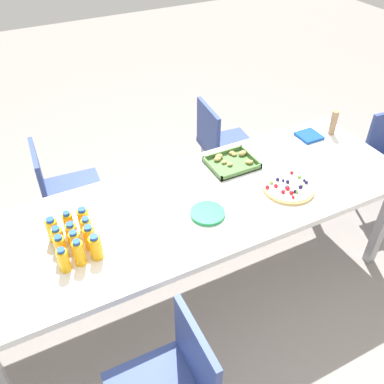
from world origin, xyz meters
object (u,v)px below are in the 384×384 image
Objects in this scene: juice_bottle_5 at (90,238)px; snack_tray at (232,162)px; chair_near_left at (172,384)px; juice_bottle_0 at (64,260)px; plate_stack at (207,213)px; juice_bottle_11 at (84,220)px; juice_bottle_6 at (58,238)px; juice_bottle_8 at (88,229)px; fruit_pizza at (288,187)px; juice_bottle_9 at (53,230)px; juice_bottle_7 at (72,234)px; juice_bottle_10 at (69,223)px; party_table at (199,209)px; juice_bottle_3 at (61,248)px; napkin_stack at (309,136)px; chair_far_right at (221,142)px; juice_bottle_4 at (76,243)px; juice_bottle_1 at (79,253)px; chair_far_left at (62,188)px; cardboard_tube at (333,123)px; juice_bottle_2 at (96,247)px.

juice_bottle_5 is 0.48× the size of snack_tray.
chair_near_left is 5.99× the size of juice_bottle_0.
juice_bottle_5 is at bearing 10.27° from chair_near_left.
chair_near_left is 4.36× the size of plate_stack.
chair_near_left is at bearing -131.76° from snack_tray.
juice_bottle_11 is at bearing -170.86° from snack_tray.
juice_bottle_6 is 0.15m from juice_bottle_8.
juice_bottle_11 is at bearing 169.59° from fruit_pizza.
juice_bottle_9 is at bearing 155.50° from juice_bottle_8.
juice_bottle_7 reaches higher than chair_near_left.
juice_bottle_10 reaches higher than juice_bottle_6.
party_table is 17.81× the size of juice_bottle_3.
napkin_stack is (1.52, 1.02, 0.27)m from chair_near_left.
chair_far_right is at bearing 34.95° from juice_bottle_5.
juice_bottle_8 is (0.08, 0.07, -0.00)m from juice_bottle_4.
juice_bottle_1 is 1.06× the size of juice_bottle_5.
juice_bottle_11 is at bearing -173.35° from napkin_stack.
juice_bottle_9 is (-0.01, 0.14, -0.00)m from juice_bottle_3.
juice_bottle_10 is at bearing 132.39° from juice_bottle_8.
juice_bottle_9 is 1.00× the size of juice_bottle_10.
chair_far_right is 1.01m from fruit_pizza.
chair_far_left is 0.88m from juice_bottle_7.
juice_bottle_1 is at bearing -166.61° from napkin_stack.
juice_bottle_3 is at bearing -52.23° from chair_far_right.
chair_far_right reaches higher than party_table.
party_table is at bearing -165.45° from napkin_stack.
chair_far_left is 1.58m from chair_near_left.
juice_bottle_8 is (0.15, -0.01, 0.00)m from juice_bottle_6.
juice_bottle_3 is at bearing -171.26° from cardboard_tube.
chair_far_right is 1.55m from juice_bottle_8.
juice_bottle_4 is 1.02× the size of juice_bottle_9.
juice_bottle_3 reaches higher than chair_far_left.
chair_far_right is 1.61m from juice_bottle_7.
plate_stack is 1.09× the size of cardboard_tube.
juice_bottle_0 is 0.47× the size of snack_tray.
chair_near_left is at bearing -69.68° from juice_bottle_3.
juice_bottle_8 reaches higher than juice_bottle_7.
juice_bottle_4 is 1.11m from snack_tray.
juice_bottle_1 is 1.06× the size of juice_bottle_10.
juice_bottle_5 is 1.83m from cardboard_tube.
juice_bottle_9 reaches higher than snack_tray.
juice_bottle_8 is 0.95× the size of juice_bottle_9.
snack_tray is at bearing 12.11° from juice_bottle_7.
juice_bottle_2 is 0.21m from juice_bottle_11.
snack_tray is 0.51m from plate_stack.
party_table is 18.03× the size of juice_bottle_11.
party_table is 0.95m from chair_near_left.
juice_bottle_10 is 0.73m from plate_stack.
juice_bottle_9 is at bearing 118.05° from juice_bottle_4.
juice_bottle_3 is at bearing 132.87° from juice_bottle_1.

